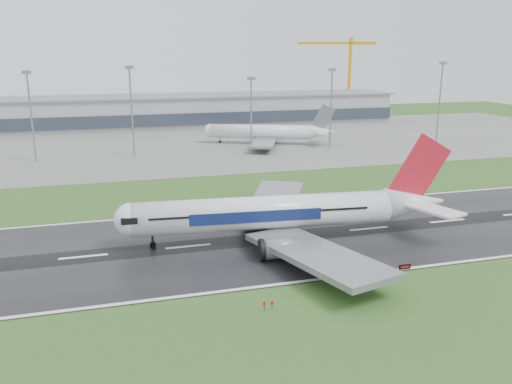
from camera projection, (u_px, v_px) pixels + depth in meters
name	position (u px, v px, depth m)	size (l,w,h in m)	color
ground	(283.00, 237.00, 109.54)	(520.00, 520.00, 0.00)	#2A511D
runway	(283.00, 237.00, 109.52)	(400.00, 45.00, 0.10)	black
apron	(190.00, 143.00, 225.71)	(400.00, 130.00, 0.08)	slate
terminal	(173.00, 111.00, 279.56)	(240.00, 36.00, 15.00)	#91949C
main_airliner	(288.00, 192.00, 105.68)	(69.04, 65.75, 20.38)	white
parked_airliner	(266.00, 124.00, 220.53)	(56.49, 52.59, 16.56)	silver
tower_crane	(349.00, 77.00, 318.57)	(47.07, 2.57, 46.29)	orange
runway_sign	(405.00, 267.00, 93.00)	(2.30, 0.26, 1.04)	black
floodmast_1	(32.00, 119.00, 182.85)	(0.64, 0.64, 30.56)	gray
floodmast_2	(132.00, 114.00, 191.76)	(0.64, 0.64, 31.97)	gray
floodmast_3	(251.00, 116.00, 204.36)	(0.64, 0.64, 27.48)	gray
floodmast_4	(331.00, 109.00, 212.90)	(0.64, 0.64, 30.45)	gray
floodmast_5	(439.00, 103.00, 226.03)	(0.64, 0.64, 32.86)	gray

